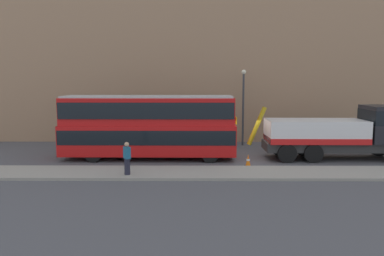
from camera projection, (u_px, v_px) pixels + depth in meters
The scene contains 8 objects.
ground_plane at pixel (249, 158), 24.17m from camera, with size 120.00×120.00×0.00m, color #4C4C51.
near_kerb at pixel (260, 173), 19.99m from camera, with size 60.00×2.80×0.15m, color gray.
building_facade at pixel (238, 43), 30.21m from camera, with size 60.00×1.50×16.00m.
recovery_tow_truck at pixel (343, 132), 23.70m from camera, with size 10.15×2.70×3.67m.
double_decker_bus at pixel (149, 124), 23.71m from camera, with size 11.06×2.63×4.06m.
pedestrian_onlooker at pixel (127, 159), 19.24m from camera, with size 0.44×0.48×1.71m.
traffic_cone_near_bus at pixel (248, 161), 21.80m from camera, with size 0.36×0.36×0.72m.
street_lamp at pixel (243, 101), 28.61m from camera, with size 0.36×0.36×5.83m.
Camera 1 is at (-3.55, -23.75, 4.99)m, focal length 34.87 mm.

